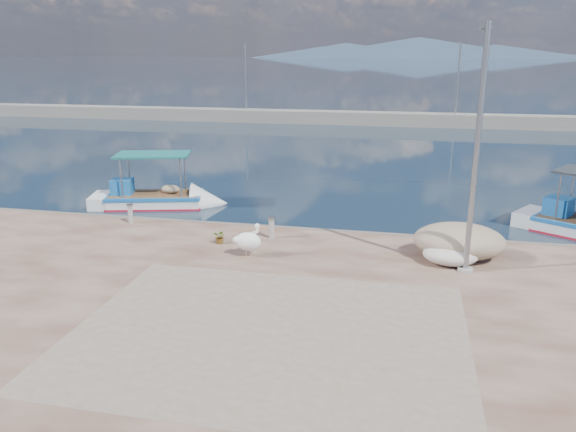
{
  "coord_description": "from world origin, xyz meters",
  "views": [
    {
      "loc": [
        3.87,
        -14.27,
        6.73
      ],
      "look_at": [
        0.0,
        3.8,
        1.3
      ],
      "focal_mm": 35.0,
      "sensor_mm": 36.0,
      "label": 1
    }
  ],
  "objects_px": {
    "boat_left": "(155,201)",
    "lamp_post": "(476,161)",
    "pelican": "(249,241)",
    "bollard_near": "(271,227)"
  },
  "relations": [
    {
      "from": "pelican",
      "to": "bollard_near",
      "type": "bearing_deg",
      "value": 70.87
    },
    {
      "from": "pelican",
      "to": "bollard_near",
      "type": "xyz_separation_m",
      "value": [
        0.28,
        1.9,
        -0.1
      ]
    },
    {
      "from": "bollard_near",
      "to": "boat_left",
      "type": "bearing_deg",
      "value": 144.17
    },
    {
      "from": "pelican",
      "to": "lamp_post",
      "type": "xyz_separation_m",
      "value": [
        6.6,
        0.14,
        2.79
      ]
    },
    {
      "from": "boat_left",
      "to": "lamp_post",
      "type": "bearing_deg",
      "value": -41.39
    },
    {
      "from": "boat_left",
      "to": "lamp_post",
      "type": "height_order",
      "value": "lamp_post"
    },
    {
      "from": "lamp_post",
      "to": "bollard_near",
      "type": "distance_m",
      "value": 7.17
    },
    {
      "from": "lamp_post",
      "to": "bollard_near",
      "type": "bearing_deg",
      "value": 164.43
    },
    {
      "from": "boat_left",
      "to": "lamp_post",
      "type": "relative_size",
      "value": 0.87
    },
    {
      "from": "lamp_post",
      "to": "bollard_near",
      "type": "xyz_separation_m",
      "value": [
        -6.32,
        1.76,
        -2.89
      ]
    }
  ]
}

